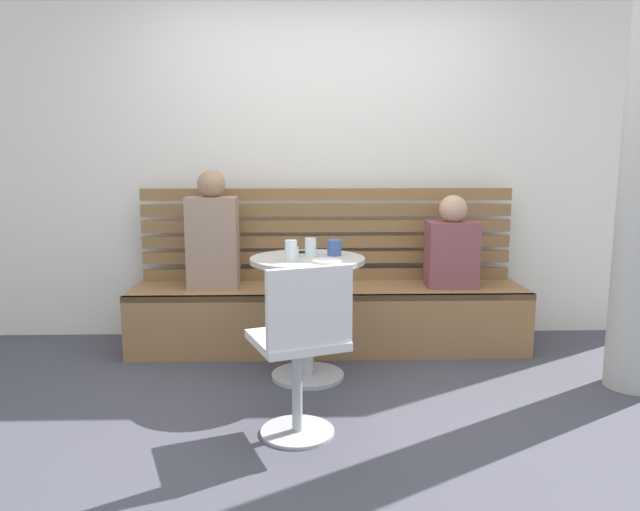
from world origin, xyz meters
TOP-DOWN VIEW (x-y plane):
  - ground at (0.00, 0.00)m, footprint 8.00×8.00m
  - back_wall at (0.00, 1.64)m, footprint 5.20×0.10m
  - booth_bench at (0.00, 1.20)m, footprint 2.70×0.52m
  - booth_backrest at (0.00, 1.44)m, footprint 2.65×0.04m
  - cafe_table at (-0.15, 0.65)m, footprint 0.68×0.68m
  - white_chair at (-0.18, -0.16)m, footprint 0.52×0.52m
  - person_adult at (-0.79, 1.22)m, footprint 0.34×0.22m
  - person_child_left at (0.85, 1.19)m, footprint 0.34×0.22m
  - cup_glass_tall at (-0.24, 0.54)m, footprint 0.07×0.07m
  - cup_water_clear at (-0.13, 0.69)m, footprint 0.07×0.07m
  - cup_espresso_small at (-0.23, 0.70)m, footprint 0.06×0.06m
  - cup_mug_blue at (0.01, 0.72)m, footprint 0.08×0.08m
  - plate_small at (-0.04, 0.49)m, footprint 0.17×0.17m
  - phone_on_table at (-0.20, 0.83)m, footprint 0.15×0.08m

SIDE VIEW (x-z plane):
  - ground at x=0.00m, z-range 0.00..0.00m
  - booth_bench at x=0.00m, z-range 0.00..0.44m
  - white_chair at x=-0.18m, z-range 0.04..0.89m
  - cafe_table at x=-0.15m, z-range 0.15..0.89m
  - person_child_left at x=0.85m, z-range 0.40..1.03m
  - phone_on_table at x=-0.20m, z-range 0.74..0.75m
  - plate_small at x=-0.04m, z-range 0.74..0.75m
  - cup_espresso_small at x=-0.23m, z-range 0.74..0.79m
  - booth_backrest at x=0.00m, z-range 0.44..1.11m
  - cup_mug_blue at x=0.01m, z-range 0.74..0.83m
  - cup_water_clear at x=-0.13m, z-range 0.74..0.85m
  - cup_glass_tall at x=-0.24m, z-range 0.74..0.86m
  - person_adult at x=-0.79m, z-range 0.40..1.20m
  - back_wall at x=0.00m, z-range 0.00..2.90m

